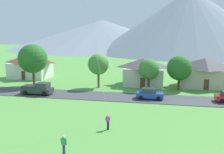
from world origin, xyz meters
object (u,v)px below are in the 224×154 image
house_left_center (30,66)px  tree_near_right (149,69)px  tree_near_left (179,68)px  house_leftmost (144,71)px  tree_center (98,64)px  watcher_person (64,144)px  house_rightmost (205,72)px  parked_car_blue_west_end (150,94)px  pickup_truck_charcoal_west_side (38,88)px  tree_left_of_center (33,59)px

house_left_center → tree_near_right: 28.87m
house_left_center → tree_near_left: bearing=-10.9°
house_leftmost → tree_near_right: bearing=-74.8°
house_left_center → tree_near_right: size_ratio=1.65×
tree_center → watcher_person: (4.05, -26.96, -3.59)m
house_left_center → house_rightmost: size_ratio=0.95×
house_rightmost → house_left_center: bearing=176.1°
house_rightmost → parked_car_blue_west_end: 15.40m
tree_center → parked_car_blue_west_end: (10.08, -6.80, -3.60)m
house_left_center → parked_car_blue_west_end: 32.01m
house_leftmost → tree_near_left: (6.61, -3.31, 1.21)m
house_rightmost → parked_car_blue_west_end: size_ratio=2.35×
house_left_center → parked_car_blue_west_end: size_ratio=2.23×
parked_car_blue_west_end → pickup_truck_charcoal_west_side: 18.65m
house_rightmost → pickup_truck_charcoal_west_side: house_rightmost is taller
house_left_center → tree_near_right: bearing=-15.0°
parked_car_blue_west_end → watcher_person: parked_car_blue_west_end is taller
house_leftmost → tree_left_of_center: size_ratio=1.00×
tree_left_of_center → pickup_truck_charcoal_west_side: (4.10, -6.13, -4.36)m
tree_left_of_center → tree_center: size_ratio=1.27×
house_rightmost → tree_near_right: size_ratio=1.74×
tree_near_left → tree_center: bearing=-175.3°
parked_car_blue_west_end → tree_near_left: bearing=59.2°
house_leftmost → tree_near_left: size_ratio=1.31×
tree_center → parked_car_blue_west_end: bearing=-34.0°
house_leftmost → tree_near_right: (1.19, -4.39, 0.99)m
tree_near_right → watcher_person: bearing=-101.2°
tree_near_left → watcher_person: tree_near_left is taller
house_leftmost → pickup_truck_charcoal_west_side: bearing=-144.3°
house_leftmost → tree_left_of_center: (-20.90, -5.96, 2.62)m
house_left_center → pickup_truck_charcoal_west_side: (9.88, -15.17, -1.77)m
tree_left_of_center → house_rightmost: bearing=11.2°
tree_left_of_center → tree_near_right: size_ratio=1.44×
tree_near_left → tree_center: size_ratio=0.97×
house_rightmost → pickup_truck_charcoal_west_side: size_ratio=1.91×
house_leftmost → watcher_person: size_ratio=4.92×
tree_near_right → parked_car_blue_west_end: size_ratio=1.35×
house_rightmost → watcher_person: bearing=-116.2°
house_leftmost → house_rightmost: house_rightmost is taller
house_left_center → tree_left_of_center: 11.04m
house_rightmost → watcher_person: 35.67m
tree_center → tree_near_right: size_ratio=1.14×
house_leftmost → house_left_center: 26.86m
tree_left_of_center → parked_car_blue_west_end: size_ratio=1.95×
tree_left_of_center → tree_near_left: bearing=5.5°
house_rightmost → watcher_person: size_ratio=5.92×
tree_near_left → watcher_person: 30.35m
pickup_truck_charcoal_west_side → tree_left_of_center: bearing=123.8°
watcher_person → house_rightmost: bearing=63.8°
house_rightmost → tree_center: bearing=-165.8°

